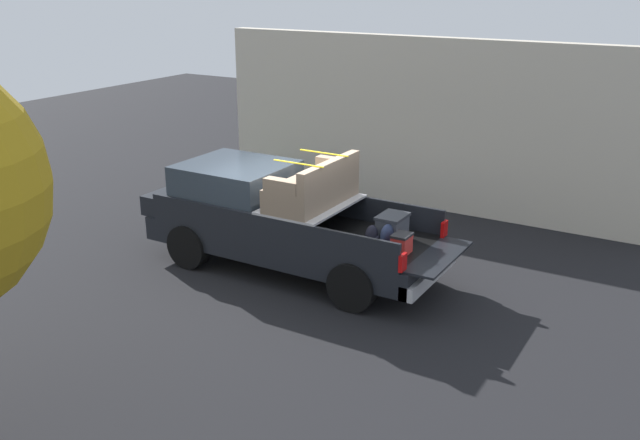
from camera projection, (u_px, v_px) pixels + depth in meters
name	position (u px, v px, depth m)	size (l,w,h in m)	color
ground_plane	(293.00, 270.00, 13.18)	(40.00, 40.00, 0.00)	black
pickup_truck	(275.00, 217.00, 13.03)	(6.05, 2.06, 2.23)	black
building_facade	(428.00, 124.00, 16.18)	(10.73, 0.36, 3.95)	beige
trash_can	(251.00, 182.00, 16.93)	(0.60, 0.60, 0.98)	#1E592D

